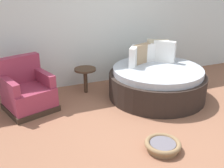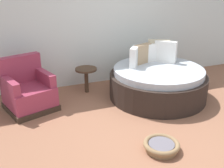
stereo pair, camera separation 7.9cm
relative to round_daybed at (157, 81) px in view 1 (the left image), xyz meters
The scene contains 6 objects.
ground_plane 1.31m from the round_daybed, 125.17° to the right, with size 8.00×8.00×0.02m, color #936047.
back_wall 1.87m from the round_daybed, 119.99° to the left, with size 8.00×0.12×2.98m, color silver.
round_daybed is the anchor object (origin of this frame).
red_armchair 2.47m from the round_daybed, behind, with size 1.00×1.00×0.94m.
pet_basket 1.84m from the round_daybed, 117.96° to the right, with size 0.51×0.51×0.13m.
side_table 1.45m from the round_daybed, 149.71° to the left, with size 0.44×0.44×0.52m.
Camera 1 is at (-1.97, -3.21, 2.26)m, focal length 43.05 mm.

